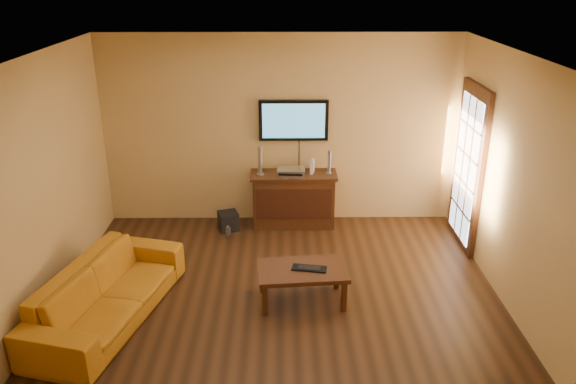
{
  "coord_description": "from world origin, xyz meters",
  "views": [
    {
      "loc": [
        0.03,
        -5.18,
        3.52
      ],
      "look_at": [
        0.1,
        0.8,
        1.1
      ],
      "focal_mm": 35.0,
      "sensor_mm": 36.0,
      "label": 1
    }
  ],
  "objects_px": {
    "media_console": "(294,199)",
    "keyboard": "(309,268)",
    "coffee_table": "(302,273)",
    "sofa": "(106,284)",
    "speaker_right": "(329,163)",
    "television": "(294,120)",
    "bottle": "(228,232)",
    "speaker_left": "(260,162)",
    "av_receiver": "(291,171)",
    "game_console": "(312,167)",
    "subwoofer": "(228,221)"
  },
  "relations": [
    {
      "from": "media_console",
      "to": "keyboard",
      "type": "xyz_separation_m",
      "value": [
        0.13,
        -2.03,
        0.03
      ]
    },
    {
      "from": "media_console",
      "to": "coffee_table",
      "type": "height_order",
      "value": "media_console"
    },
    {
      "from": "sofa",
      "to": "speaker_right",
      "type": "xyz_separation_m",
      "value": [
        2.51,
        2.34,
        0.53
      ]
    },
    {
      "from": "television",
      "to": "bottle",
      "type": "height_order",
      "value": "television"
    },
    {
      "from": "speaker_right",
      "to": "sofa",
      "type": "bearing_deg",
      "value": -137.11
    },
    {
      "from": "media_console",
      "to": "television",
      "type": "relative_size",
      "value": 1.25
    },
    {
      "from": "speaker_left",
      "to": "speaker_right",
      "type": "distance_m",
      "value": 0.97
    },
    {
      "from": "television",
      "to": "av_receiver",
      "type": "bearing_deg",
      "value": -99.28
    },
    {
      "from": "game_console",
      "to": "speaker_left",
      "type": "bearing_deg",
      "value": -161.29
    },
    {
      "from": "speaker_right",
      "to": "bottle",
      "type": "height_order",
      "value": "speaker_right"
    },
    {
      "from": "subwoofer",
      "to": "speaker_right",
      "type": "bearing_deg",
      "value": -12.58
    },
    {
      "from": "television",
      "to": "av_receiver",
      "type": "distance_m",
      "value": 0.71
    },
    {
      "from": "subwoofer",
      "to": "speaker_left",
      "type": "bearing_deg",
      "value": -3.67
    },
    {
      "from": "media_console",
      "to": "speaker_left",
      "type": "xyz_separation_m",
      "value": [
        -0.47,
        -0.03,
        0.58
      ]
    },
    {
      "from": "game_console",
      "to": "bottle",
      "type": "bearing_deg",
      "value": -143.12
    },
    {
      "from": "speaker_right",
      "to": "bottle",
      "type": "distance_m",
      "value": 1.71
    },
    {
      "from": "game_console",
      "to": "television",
      "type": "bearing_deg",
      "value": 162.19
    },
    {
      "from": "television",
      "to": "subwoofer",
      "type": "xyz_separation_m",
      "value": [
        -0.93,
        -0.35,
        -1.38
      ]
    },
    {
      "from": "television",
      "to": "coffee_table",
      "type": "xyz_separation_m",
      "value": [
        0.06,
        -2.21,
        -1.15
      ]
    },
    {
      "from": "media_console",
      "to": "game_console",
      "type": "distance_m",
      "value": 0.56
    },
    {
      "from": "game_console",
      "to": "keyboard",
      "type": "xyz_separation_m",
      "value": [
        -0.13,
        -2.05,
        -0.46
      ]
    },
    {
      "from": "coffee_table",
      "to": "game_console",
      "type": "relative_size",
      "value": 5.2
    },
    {
      "from": "coffee_table",
      "to": "game_console",
      "type": "height_order",
      "value": "game_console"
    },
    {
      "from": "sofa",
      "to": "speaker_left",
      "type": "height_order",
      "value": "speaker_left"
    },
    {
      "from": "coffee_table",
      "to": "game_console",
      "type": "bearing_deg",
      "value": 84.26
    },
    {
      "from": "av_receiver",
      "to": "keyboard",
      "type": "height_order",
      "value": "av_receiver"
    },
    {
      "from": "subwoofer",
      "to": "bottle",
      "type": "relative_size",
      "value": 1.31
    },
    {
      "from": "game_console",
      "to": "media_console",
      "type": "bearing_deg",
      "value": -159.91
    },
    {
      "from": "bottle",
      "to": "keyboard",
      "type": "bearing_deg",
      "value": -56.49
    },
    {
      "from": "sofa",
      "to": "bottle",
      "type": "bearing_deg",
      "value": -16.21
    },
    {
      "from": "coffee_table",
      "to": "speaker_right",
      "type": "height_order",
      "value": "speaker_right"
    },
    {
      "from": "speaker_right",
      "to": "subwoofer",
      "type": "height_order",
      "value": "speaker_right"
    },
    {
      "from": "coffee_table",
      "to": "av_receiver",
      "type": "height_order",
      "value": "av_receiver"
    },
    {
      "from": "coffee_table",
      "to": "television",
      "type": "bearing_deg",
      "value": 91.5
    },
    {
      "from": "av_receiver",
      "to": "game_console",
      "type": "xyz_separation_m",
      "value": [
        0.3,
        0.05,
        0.05
      ]
    },
    {
      "from": "game_console",
      "to": "keyboard",
      "type": "relative_size",
      "value": 0.49
    },
    {
      "from": "sofa",
      "to": "speaker_left",
      "type": "xyz_separation_m",
      "value": [
        1.55,
        2.3,
        0.56
      ]
    },
    {
      "from": "sofa",
      "to": "speaker_right",
      "type": "distance_m",
      "value": 3.47
    },
    {
      "from": "media_console",
      "to": "keyboard",
      "type": "relative_size",
      "value": 3.05
    },
    {
      "from": "speaker_left",
      "to": "subwoofer",
      "type": "xyz_separation_m",
      "value": [
        -0.47,
        -0.13,
        -0.84
      ]
    },
    {
      "from": "game_console",
      "to": "bottle",
      "type": "distance_m",
      "value": 1.49
    },
    {
      "from": "sofa",
      "to": "av_receiver",
      "type": "height_order",
      "value": "av_receiver"
    },
    {
      "from": "keyboard",
      "to": "sofa",
      "type": "bearing_deg",
      "value": -172.18
    },
    {
      "from": "television",
      "to": "av_receiver",
      "type": "height_order",
      "value": "television"
    },
    {
      "from": "coffee_table",
      "to": "av_receiver",
      "type": "relative_size",
      "value": 2.67
    },
    {
      "from": "speaker_left",
      "to": "bottle",
      "type": "relative_size",
      "value": 2.04
    },
    {
      "from": "media_console",
      "to": "coffee_table",
      "type": "bearing_deg",
      "value": -88.36
    },
    {
      "from": "subwoofer",
      "to": "sofa",
      "type": "bearing_deg",
      "value": -135.75
    },
    {
      "from": "av_receiver",
      "to": "bottle",
      "type": "xyz_separation_m",
      "value": [
        -0.87,
        -0.43,
        -0.74
      ]
    },
    {
      "from": "keyboard",
      "to": "media_console",
      "type": "bearing_deg",
      "value": 93.76
    }
  ]
}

